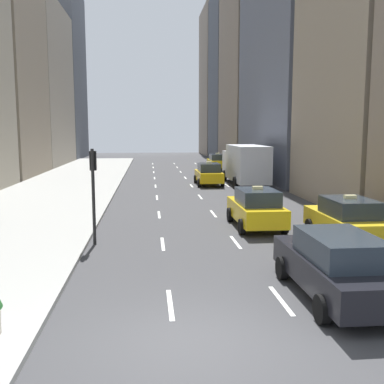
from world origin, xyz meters
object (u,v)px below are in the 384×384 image
taxi_second (217,162)px  taxi_lead (209,174)px  box_truck (245,164)px  traffic_light_pole (93,181)px  taxi_fourth (347,220)px  sedan_black_near (336,265)px  taxi_third (256,208)px

taxi_second → taxi_lead: bearing=-101.4°
box_truck → traffic_light_pole: traffic_light_pole is taller
taxi_fourth → sedan_black_near: (-2.80, -5.55, -0.00)m
sedan_black_near → traffic_light_pole: size_ratio=1.35×
taxi_second → traffic_light_pole: 33.39m
taxi_fourth → sedan_black_near: taxi_fourth is taller
taxi_second → traffic_light_pole: (-9.55, -31.96, 1.53)m
taxi_lead → taxi_fourth: (2.80, -18.81, 0.00)m
taxi_second → traffic_light_pole: traffic_light_pole is taller
traffic_light_pole → box_truck: bearing=61.7°
taxi_fourth → sedan_black_near: 6.21m
taxi_lead → taxi_fourth: same height
taxi_second → taxi_fourth: bearing=-90.0°
taxi_third → sedan_black_near: taxi_third is taller
taxi_lead → taxi_third: size_ratio=1.00×
taxi_lead → taxi_third: 15.82m
taxi_third → box_truck: box_truck is taller
sedan_black_near → traffic_light_pole: traffic_light_pole is taller
box_truck → taxi_lead: bearing=172.5°
box_truck → taxi_second: bearing=90.0°
taxi_second → box_truck: bearing=-90.0°
box_truck → taxi_third: bearing=-100.3°
sedan_black_near → traffic_light_pole: bearing=137.1°
taxi_lead → traffic_light_pole: bearing=-110.5°
taxi_third → traffic_light_pole: bearing=-161.4°
taxi_second → traffic_light_pole: size_ratio=1.22×
sedan_black_near → taxi_third: bearing=90.0°
taxi_second → taxi_third: same height
taxi_lead → box_truck: bearing=-7.5°
box_truck → traffic_light_pole: size_ratio=2.33×
sedan_black_near → traffic_light_pole: 9.33m
taxi_second → taxi_third: size_ratio=1.00×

